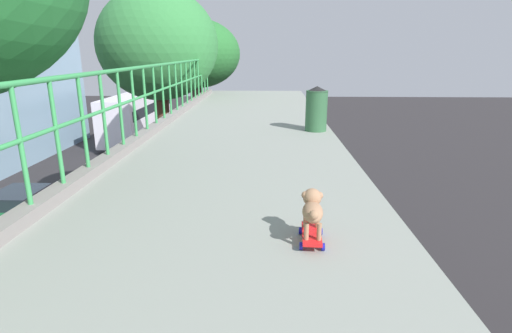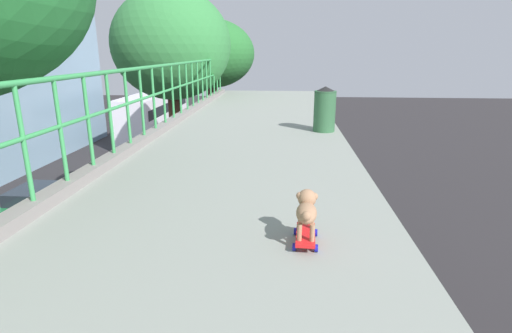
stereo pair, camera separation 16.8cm
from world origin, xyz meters
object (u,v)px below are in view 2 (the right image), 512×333
object	(u,v)px
car_green_sixth	(37,205)
litter_bin	(325,109)
car_blue_fifth	(59,257)
city_bus	(155,112)
car_red_taxi_seventh	(134,183)
small_dog	(307,209)
toy_skateboard	(305,235)

from	to	relation	value
car_green_sixth	litter_bin	bearing A→B (deg)	-32.55
car_blue_fifth	litter_bin	xyz separation A→B (m)	(7.38, -2.83, 4.90)
city_bus	car_red_taxi_seventh	bearing A→B (deg)	-75.93
small_dog	litter_bin	xyz separation A→B (m)	(0.53, 4.46, 0.14)
small_dog	car_blue_fifth	bearing A→B (deg)	133.22
car_blue_fifth	small_dog	size ratio (longest dim) A/B	10.49
car_red_taxi_seventh	city_bus	distance (m)	14.06
car_blue_fifth	toy_skateboard	bearing A→B (deg)	-46.89
car_green_sixth	toy_skateboard	xyz separation A→B (m)	(10.05, -11.24, 4.57)
toy_skateboard	small_dog	distance (m)	0.21
litter_bin	toy_skateboard	bearing A→B (deg)	-96.80
city_bus	toy_skateboard	size ratio (longest dim) A/B	26.40
toy_skateboard	litter_bin	world-z (taller)	litter_bin
toy_skateboard	small_dog	world-z (taller)	small_dog
car_blue_fifth	toy_skateboard	xyz separation A→B (m)	(6.85, -7.31, 4.55)
car_red_taxi_seventh	small_dog	world-z (taller)	small_dog
litter_bin	car_red_taxi_seventh	bearing A→B (deg)	128.55
car_red_taxi_seventh	city_bus	world-z (taller)	city_bus
car_blue_fifth	litter_bin	world-z (taller)	litter_bin
car_blue_fifth	small_dog	distance (m)	11.07
car_blue_fifth	city_bus	xyz separation A→B (m)	(-3.64, 20.32, 1.25)
car_green_sixth	litter_bin	distance (m)	13.49
car_blue_fifth	small_dog	world-z (taller)	small_dog
car_green_sixth	city_bus	xyz separation A→B (m)	(-0.43, 16.39, 1.27)
car_red_taxi_seventh	litter_bin	xyz separation A→B (m)	(7.61, -9.55, 4.85)
toy_skateboard	car_red_taxi_seventh	bearing A→B (deg)	116.75
car_green_sixth	small_dog	bearing A→B (deg)	-48.14
toy_skateboard	small_dog	xyz separation A→B (m)	(0.00, 0.02, 0.21)
car_green_sixth	small_dog	size ratio (longest dim) A/B	9.60
car_green_sixth	car_red_taxi_seventh	xyz separation A→B (m)	(2.97, 2.80, 0.08)
car_blue_fifth	city_bus	distance (m)	20.68
car_green_sixth	small_dog	xyz separation A→B (m)	(10.05, -11.22, 4.78)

